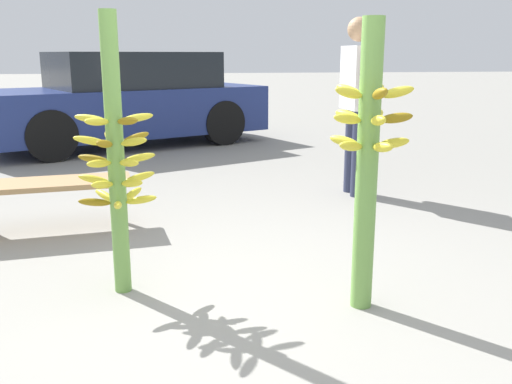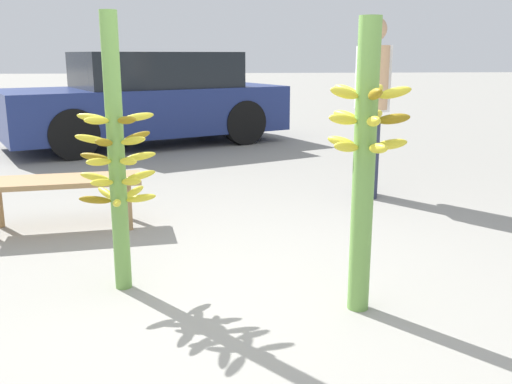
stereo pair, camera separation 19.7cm
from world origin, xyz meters
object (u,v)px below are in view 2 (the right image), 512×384
vendor_person (372,92)px  banana_stalk_center (364,158)px  banana_stalk_left (116,157)px  market_bench (61,186)px  parked_car (149,100)px

vendor_person → banana_stalk_center: bearing=161.2°
banana_stalk_left → market_bench: banana_stalk_left is taller
vendor_person → market_bench: 2.96m
banana_stalk_center → parked_car: bearing=105.2°
vendor_person → parked_car: 4.33m
banana_stalk_left → parked_car: 5.69m
banana_stalk_left → market_bench: size_ratio=1.25×
market_bench → banana_stalk_center: bearing=-48.4°
vendor_person → market_bench: vendor_person is taller
banana_stalk_left → banana_stalk_center: (1.33, -0.42, 0.05)m
banana_stalk_left → vendor_person: bearing=45.0°
banana_stalk_center → parked_car: 6.32m
vendor_person → banana_stalk_left: bearing=133.4°
banana_stalk_left → market_bench: 1.48m
banana_stalk_left → vendor_person: vendor_person is taller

